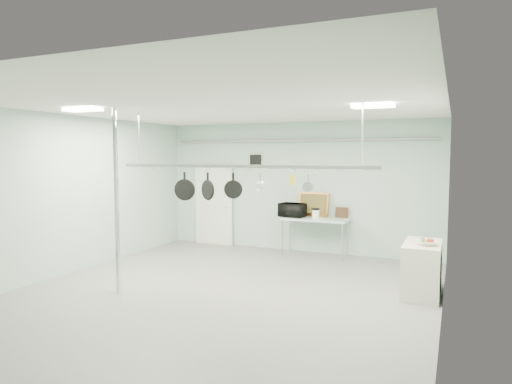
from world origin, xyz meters
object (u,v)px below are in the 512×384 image
at_px(pot_rack, 239,164).
at_px(fruit_bowl, 426,243).
at_px(skillet_left, 185,186).
at_px(skillet_right, 233,186).
at_px(side_cabinet, 422,269).
at_px(skillet_mid, 208,186).
at_px(chrome_pole, 116,201).
at_px(coffee_canister, 316,214).
at_px(prep_table, 315,221).
at_px(microwave, 292,210).

height_order(pot_rack, fruit_bowl, pot_rack).
bearing_deg(skillet_left, skillet_right, -12.36).
distance_m(side_cabinet, fruit_bowl, 0.53).
relative_size(skillet_left, skillet_mid, 1.04).
height_order(side_cabinet, pot_rack, pot_rack).
bearing_deg(fruit_bowl, chrome_pole, -159.74).
xyz_separation_m(side_cabinet, skillet_left, (-4.05, -1.10, 1.38)).
height_order(chrome_pole, coffee_canister, chrome_pole).
bearing_deg(prep_table, skillet_mid, -107.06).
xyz_separation_m(chrome_pole, skillet_right, (1.79, 0.90, 0.26)).
xyz_separation_m(side_cabinet, skillet_mid, (-3.56, -1.10, 1.39)).
bearing_deg(pot_rack, prep_table, 83.09).
bearing_deg(skillet_left, chrome_pole, -144.10).
bearing_deg(prep_table, skillet_left, -114.40).
relative_size(chrome_pole, side_cabinet, 2.67).
xyz_separation_m(chrome_pole, microwave, (1.75, 4.18, -0.53)).
distance_m(chrome_pole, microwave, 4.56).
height_order(prep_table, side_cabinet, prep_table).
bearing_deg(side_cabinet, coffee_canister, 140.10).
xyz_separation_m(prep_table, side_cabinet, (2.55, -2.20, -0.38)).
xyz_separation_m(coffee_canister, skillet_left, (-1.55, -3.19, 0.82)).
bearing_deg(skillet_right, coffee_canister, 60.64).
relative_size(coffee_canister, skillet_right, 0.47).
xyz_separation_m(side_cabinet, pot_rack, (-2.95, -1.10, 1.78)).
relative_size(side_cabinet, microwave, 2.02).
distance_m(coffee_canister, skillet_right, 3.35).
relative_size(prep_table, fruit_bowl, 4.90).
distance_m(prep_table, fruit_bowl, 3.54).
height_order(chrome_pole, skillet_left, chrome_pole).
bearing_deg(prep_table, skillet_right, -98.74).
bearing_deg(skillet_left, coffee_canister, 51.70).
height_order(prep_table, skillet_left, skillet_left).
bearing_deg(pot_rack, microwave, 92.69).
bearing_deg(skillet_right, microwave, 71.43).
height_order(skillet_left, skillet_mid, same).
bearing_deg(skillet_right, fruit_bowl, -3.07).
bearing_deg(coffee_canister, fruit_bowl, -41.55).
relative_size(skillet_mid, skillet_right, 1.12).
bearing_deg(skillet_mid, prep_table, 99.73).
bearing_deg(pot_rack, skillet_left, 180.00).
bearing_deg(microwave, skillet_left, 83.21).
height_order(microwave, skillet_mid, skillet_mid).
distance_m(prep_table, coffee_canister, 0.22).
bearing_deg(pot_rack, skillet_mid, 180.00).
height_order(chrome_pole, microwave, chrome_pole).
xyz_separation_m(microwave, skillet_mid, (-0.46, -3.28, 0.77)).
distance_m(chrome_pole, skillet_right, 2.02).
height_order(skillet_mid, skillet_right, same).
xyz_separation_m(side_cabinet, coffee_canister, (-2.50, 2.09, 0.56)).
relative_size(chrome_pole, microwave, 5.37).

